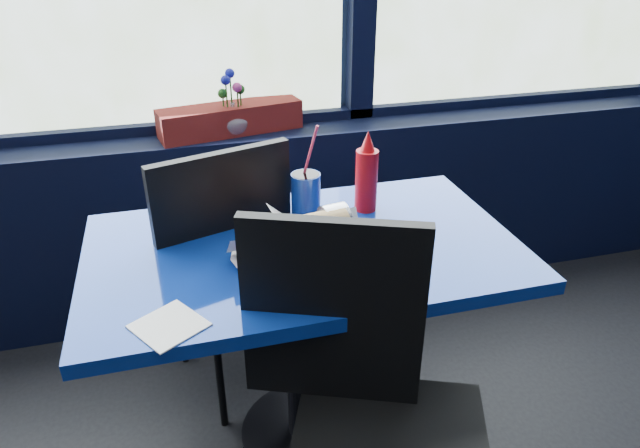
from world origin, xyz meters
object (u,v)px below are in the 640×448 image
Objects in this scene: near_table at (304,298)px; soda_cup at (306,195)px; planter_box at (231,119)px; food_basket at (299,242)px; flower_vase at (233,115)px; chair_near_back at (237,258)px; chair_near_front at (366,402)px; ketchup_bottle at (366,176)px.

soda_cup reaches higher than near_table.
planter_box is at bearing 95.68° from near_table.
soda_cup reaches higher than food_basket.
chair_near_back is at bearing -98.57° from flower_vase.
near_table is at bearing -106.30° from soda_cup.
chair_near_front is 1.75× the size of planter_box.
food_basket is (0.06, -0.92, -0.07)m from planter_box.
flower_vase is (0.01, -0.02, 0.02)m from planter_box.
flower_vase is at bearing 115.30° from ketchup_bottle.
near_table is 0.23m from food_basket.
near_table is at bearing 77.81° from food_basket.
food_basket is at bearing -109.01° from soda_cup.
chair_near_back is 3.84× the size of ketchup_bottle.
chair_near_front is at bearing -108.46° from ketchup_bottle.
chair_near_front is 3.32× the size of soda_cup.
soda_cup is at bearing -90.01° from planter_box.
flower_vase is 1.00× the size of ketchup_bottle.
chair_near_back is at bearing 127.87° from chair_near_front.
near_table is 0.32m from chair_near_back.
chair_near_back is 0.66m from planter_box.
soda_cup is at bearing 73.70° from near_table.
chair_near_front is 0.45m from food_basket.
food_basket is 1.41× the size of ketchup_bottle.
near_table is 4.68× the size of flower_vase.
food_basket is at bearing -97.11° from planter_box.
planter_box is 2.21× the size of flower_vase.
chair_near_back is at bearing 120.51° from near_table.
flower_vase reaches higher than chair_near_back.
ketchup_bottle is at bearing 93.70° from chair_near_front.
planter_box is 0.72m from soda_cup.
flower_vase is 0.86× the size of soda_cup.
food_basket is 0.35m from ketchup_bottle.
chair_near_front is (0.04, -0.44, 0.00)m from near_table.
food_basket is (0.14, -0.33, 0.22)m from chair_near_back.
ketchup_bottle is (0.33, -0.70, 0.01)m from planter_box.
ketchup_bottle is at bearing 35.23° from near_table.
food_basket is at bearing 121.49° from chair_near_front.
flower_vase reaches higher than ketchup_bottle.
chair_near_front is at bearing -65.46° from food_basket.
chair_near_back is 0.65m from flower_vase.
chair_near_back is at bearing 128.01° from food_basket.
near_table is 0.44m from chair_near_front.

